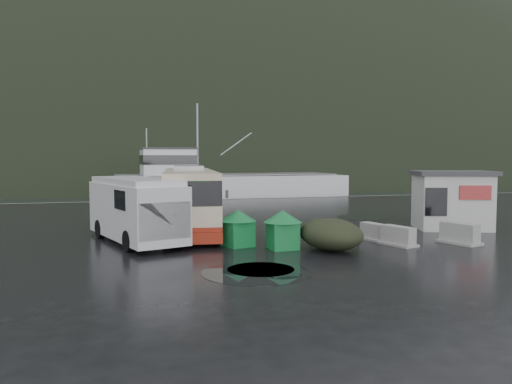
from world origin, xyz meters
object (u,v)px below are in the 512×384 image
object	(u,v)px
jersey_barrier_a	(374,240)
fishing_trawler	(227,193)
coach_bus	(189,229)
dome_tent	(331,249)
ticket_kiosk	(451,229)
waste_bin_left	(238,246)
jersey_barrier_b	(398,245)
waste_bin_right	(283,249)
jersey_barrier_c	(459,243)
white_van	(136,242)

from	to	relation	value
jersey_barrier_a	fishing_trawler	size ratio (longest dim) A/B	0.06
coach_bus	jersey_barrier_a	distance (m)	8.82
dome_tent	ticket_kiosk	xyz separation A→B (m)	(7.86, 3.59, 0.00)
coach_bus	jersey_barrier_a	world-z (taller)	coach_bus
dome_tent	ticket_kiosk	size ratio (longest dim) A/B	0.83
ticket_kiosk	jersey_barrier_a	distance (m)	5.64
waste_bin_left	jersey_barrier_b	world-z (taller)	waste_bin_left
ticket_kiosk	waste_bin_right	bearing A→B (deg)	-143.93
coach_bus	waste_bin_left	size ratio (longest dim) A/B	7.57
waste_bin_right	jersey_barrier_c	bearing A→B (deg)	-5.41
fishing_trawler	dome_tent	bearing A→B (deg)	-96.84
waste_bin_left	fishing_trawler	size ratio (longest dim) A/B	0.06
coach_bus	jersey_barrier_b	bearing A→B (deg)	-35.89
white_van	jersey_barrier_a	bearing A→B (deg)	-30.32
waste_bin_left	jersey_barrier_c	xyz separation A→B (m)	(8.76, -1.66, 0.00)
dome_tent	jersey_barrier_b	xyz separation A→B (m)	(2.94, 0.17, 0.00)
jersey_barrier_b	ticket_kiosk	bearing A→B (deg)	34.82
jersey_barrier_a	fishing_trawler	world-z (taller)	fishing_trawler
ticket_kiosk	jersey_barrier_a	bearing A→B (deg)	-139.66
jersey_barrier_a	jersey_barrier_c	xyz separation A→B (m)	(2.92, -1.61, 0.00)
white_van	ticket_kiosk	world-z (taller)	ticket_kiosk
dome_tent	jersey_barrier_a	bearing A→B (deg)	29.87
jersey_barrier_c	waste_bin_right	bearing A→B (deg)	174.59
coach_bus	waste_bin_right	bearing A→B (deg)	-60.21
ticket_kiosk	jersey_barrier_c	xyz separation A→B (m)	(-2.31, -3.70, 0.00)
coach_bus	fishing_trawler	size ratio (longest dim) A/B	0.44
white_van	waste_bin_left	world-z (taller)	white_van
waste_bin_right	jersey_barrier_b	world-z (taller)	waste_bin_right
dome_tent	waste_bin_right	bearing A→B (deg)	161.18
jersey_barrier_a	jersey_barrier_b	bearing A→B (deg)	-76.40
dome_tent	jersey_barrier_c	xyz separation A→B (m)	(5.54, -0.10, 0.00)
waste_bin_left	ticket_kiosk	distance (m)	11.26
waste_bin_left	jersey_barrier_a	world-z (taller)	waste_bin_left
jersey_barrier_c	dome_tent	bearing A→B (deg)	178.92
dome_tent	ticket_kiosk	bearing A→B (deg)	24.57
jersey_barrier_a	fishing_trawler	bearing A→B (deg)	90.95
waste_bin_left	jersey_barrier_c	size ratio (longest dim) A/B	0.87
waste_bin_right	dome_tent	distance (m)	1.81
waste_bin_right	dome_tent	xyz separation A→B (m)	(1.71, -0.58, 0.00)
jersey_barrier_a	jersey_barrier_c	size ratio (longest dim) A/B	0.85
coach_bus	ticket_kiosk	world-z (taller)	coach_bus
waste_bin_right	fishing_trawler	size ratio (longest dim) A/B	0.06
waste_bin_right	jersey_barrier_c	distance (m)	7.28
waste_bin_left	waste_bin_right	xyz separation A→B (m)	(1.51, -0.98, 0.00)
coach_bus	waste_bin_left	bearing A→B (deg)	-70.75
dome_tent	jersey_barrier_b	bearing A→B (deg)	3.40
dome_tent	fishing_trawler	xyz separation A→B (m)	(2.14, 30.35, 0.00)
ticket_kiosk	jersey_barrier_c	bearing A→B (deg)	-103.45
ticket_kiosk	fishing_trawler	size ratio (longest dim) A/B	0.15
white_van	ticket_kiosk	bearing A→B (deg)	-18.15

